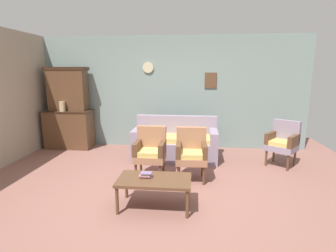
{
  "coord_description": "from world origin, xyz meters",
  "views": [
    {
      "loc": [
        0.52,
        -3.85,
        1.85
      ],
      "look_at": [
        0.04,
        0.99,
        0.85
      ],
      "focal_mm": 28.34,
      "sensor_mm": 36.0,
      "label": 1
    }
  ],
  "objects_px": {
    "side_cabinet": "(69,129)",
    "vase_on_cabinet": "(62,106)",
    "wingback_chair_by_fireplace": "(283,141)",
    "floral_couch": "(175,144)",
    "armchair_near_cabinet": "(191,152)",
    "coffee_table": "(154,182)",
    "book_stack_on_table": "(146,175)",
    "armchair_row_middle": "(150,150)"
  },
  "relations": [
    {
      "from": "coffee_table",
      "to": "wingback_chair_by_fireplace",
      "type": "bearing_deg",
      "value": 40.12
    },
    {
      "from": "side_cabinet",
      "to": "vase_on_cabinet",
      "type": "relative_size",
      "value": 4.89
    },
    {
      "from": "floral_couch",
      "to": "wingback_chair_by_fireplace",
      "type": "distance_m",
      "value": 2.17
    },
    {
      "from": "armchair_row_middle",
      "to": "wingback_chair_by_fireplace",
      "type": "distance_m",
      "value": 2.66
    },
    {
      "from": "vase_on_cabinet",
      "to": "floral_couch",
      "type": "height_order",
      "value": "vase_on_cabinet"
    },
    {
      "from": "wingback_chair_by_fireplace",
      "to": "book_stack_on_table",
      "type": "bearing_deg",
      "value": -141.94
    },
    {
      "from": "coffee_table",
      "to": "side_cabinet",
      "type": "bearing_deg",
      "value": 132.69
    },
    {
      "from": "wingback_chair_by_fireplace",
      "to": "coffee_table",
      "type": "relative_size",
      "value": 0.9
    },
    {
      "from": "floral_couch",
      "to": "vase_on_cabinet",
      "type": "bearing_deg",
      "value": 170.83
    },
    {
      "from": "vase_on_cabinet",
      "to": "book_stack_on_table",
      "type": "relative_size",
      "value": 1.35
    },
    {
      "from": "vase_on_cabinet",
      "to": "coffee_table",
      "type": "relative_size",
      "value": 0.24
    },
    {
      "from": "floral_couch",
      "to": "side_cabinet",
      "type": "bearing_deg",
      "value": 167.1
    },
    {
      "from": "armchair_near_cabinet",
      "to": "coffee_table",
      "type": "height_order",
      "value": "armchair_near_cabinet"
    },
    {
      "from": "coffee_table",
      "to": "floral_couch",
      "type": "bearing_deg",
      "value": 86.46
    },
    {
      "from": "vase_on_cabinet",
      "to": "floral_couch",
      "type": "xyz_separation_m",
      "value": [
        2.71,
        -0.44,
        -0.72
      ]
    },
    {
      "from": "floral_couch",
      "to": "armchair_row_middle",
      "type": "distance_m",
      "value": 1.14
    },
    {
      "from": "armchair_row_middle",
      "to": "wingback_chair_by_fireplace",
      "type": "bearing_deg",
      "value": 18.83
    },
    {
      "from": "vase_on_cabinet",
      "to": "floral_couch",
      "type": "distance_m",
      "value": 2.84
    },
    {
      "from": "book_stack_on_table",
      "to": "armchair_near_cabinet",
      "type": "bearing_deg",
      "value": 58.65
    },
    {
      "from": "armchair_near_cabinet",
      "to": "wingback_chair_by_fireplace",
      "type": "xyz_separation_m",
      "value": [
        1.8,
        0.88,
        0.0
      ]
    },
    {
      "from": "side_cabinet",
      "to": "armchair_row_middle",
      "type": "distance_m",
      "value": 2.85
    },
    {
      "from": "vase_on_cabinet",
      "to": "armchair_row_middle",
      "type": "bearing_deg",
      "value": -32.65
    },
    {
      "from": "coffee_table",
      "to": "book_stack_on_table",
      "type": "relative_size",
      "value": 5.73
    },
    {
      "from": "floral_couch",
      "to": "wingback_chair_by_fireplace",
      "type": "relative_size",
      "value": 1.99
    },
    {
      "from": "armchair_row_middle",
      "to": "coffee_table",
      "type": "xyz_separation_m",
      "value": [
        0.23,
        -1.07,
        -0.12
      ]
    },
    {
      "from": "armchair_row_middle",
      "to": "book_stack_on_table",
      "type": "bearing_deg",
      "value": -84.02
    },
    {
      "from": "armchair_near_cabinet",
      "to": "coffee_table",
      "type": "distance_m",
      "value": 1.16
    },
    {
      "from": "floral_couch",
      "to": "coffee_table",
      "type": "bearing_deg",
      "value": -93.54
    },
    {
      "from": "side_cabinet",
      "to": "book_stack_on_table",
      "type": "bearing_deg",
      "value": -48.32
    },
    {
      "from": "side_cabinet",
      "to": "floral_couch",
      "type": "distance_m",
      "value": 2.74
    },
    {
      "from": "wingback_chair_by_fireplace",
      "to": "side_cabinet",
      "type": "bearing_deg",
      "value": 170.38
    },
    {
      "from": "side_cabinet",
      "to": "vase_on_cabinet",
      "type": "height_order",
      "value": "vase_on_cabinet"
    },
    {
      "from": "wingback_chair_by_fireplace",
      "to": "coffee_table",
      "type": "distance_m",
      "value": 2.99
    },
    {
      "from": "floral_couch",
      "to": "armchair_near_cabinet",
      "type": "xyz_separation_m",
      "value": [
        0.36,
        -1.09,
        0.17
      ]
    },
    {
      "from": "armchair_row_middle",
      "to": "armchair_near_cabinet",
      "type": "bearing_deg",
      "value": -2.05
    },
    {
      "from": "vase_on_cabinet",
      "to": "wingback_chair_by_fireplace",
      "type": "distance_m",
      "value": 4.94
    },
    {
      "from": "armchair_near_cabinet",
      "to": "book_stack_on_table",
      "type": "relative_size",
      "value": 5.16
    },
    {
      "from": "vase_on_cabinet",
      "to": "armchair_near_cabinet",
      "type": "height_order",
      "value": "vase_on_cabinet"
    },
    {
      "from": "coffee_table",
      "to": "armchair_row_middle",
      "type": "bearing_deg",
      "value": 102.23
    },
    {
      "from": "vase_on_cabinet",
      "to": "coffee_table",
      "type": "height_order",
      "value": "vase_on_cabinet"
    },
    {
      "from": "side_cabinet",
      "to": "coffee_table",
      "type": "relative_size",
      "value": 1.16
    },
    {
      "from": "wingback_chair_by_fireplace",
      "to": "book_stack_on_table",
      "type": "height_order",
      "value": "wingback_chair_by_fireplace"
    }
  ]
}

